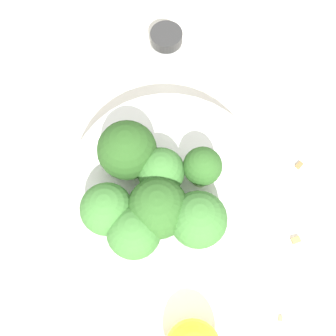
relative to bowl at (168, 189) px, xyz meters
name	(u,v)px	position (x,y,z in m)	size (l,w,h in m)	color
ground_plane	(168,196)	(0.00, 0.00, -0.03)	(3.00, 3.00, 0.00)	silver
bowl	(168,189)	(0.00, 0.00, 0.00)	(0.21, 0.21, 0.05)	white
broccoli_floret_0	(107,209)	(-0.02, 0.07, 0.06)	(0.05, 0.05, 0.06)	#8EB770
broccoli_floret_1	(198,220)	(-0.06, -0.01, 0.06)	(0.05, 0.05, 0.06)	#8EB770
broccoli_floret_2	(161,173)	(0.00, 0.01, 0.06)	(0.05, 0.05, 0.05)	#84AD66
broccoli_floret_3	(158,208)	(-0.04, 0.02, 0.06)	(0.06, 0.06, 0.06)	#8EB770
broccoli_floret_4	(134,232)	(-0.05, 0.05, 0.06)	(0.05, 0.05, 0.06)	#8EB770
broccoli_floret_5	(127,150)	(0.03, 0.03, 0.06)	(0.06, 0.06, 0.07)	#7A9E5B
broccoli_floret_6	(202,167)	(-0.01, -0.03, 0.06)	(0.04, 0.04, 0.05)	#84AD66
pepper_shaker	(166,50)	(0.17, -0.05, 0.01)	(0.04, 0.04, 0.06)	#B2B7BC
almond_crumb_0	(300,165)	(-0.01, -0.16, -0.02)	(0.01, 0.01, 0.01)	olive
almond_crumb_1	(296,240)	(-0.09, -0.12, -0.02)	(0.01, 0.01, 0.01)	#AD7F4C
almond_crumb_2	(281,318)	(-0.16, -0.08, -0.02)	(0.01, 0.00, 0.01)	tan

